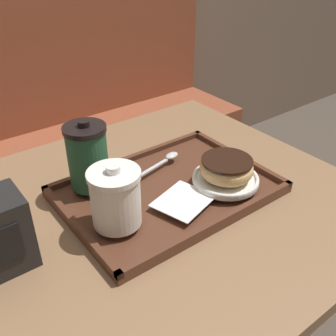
{
  "coord_description": "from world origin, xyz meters",
  "views": [
    {
      "loc": [
        -0.37,
        -0.53,
        1.18
      ],
      "look_at": [
        0.04,
        0.01,
        0.77
      ],
      "focal_mm": 42.0,
      "sensor_mm": 36.0,
      "label": 1
    }
  ],
  "objects_px": {
    "coffee_cup_front": "(116,197)",
    "coffee_cup_rear": "(88,156)",
    "donut_chocolate_glazed": "(226,168)",
    "spoon": "(164,160)"
  },
  "relations": [
    {
      "from": "donut_chocolate_glazed",
      "to": "spoon",
      "type": "xyz_separation_m",
      "value": [
        -0.05,
        0.14,
        -0.03
      ]
    },
    {
      "from": "coffee_cup_front",
      "to": "spoon",
      "type": "distance_m",
      "value": 0.23
    },
    {
      "from": "coffee_cup_front",
      "to": "spoon",
      "type": "height_order",
      "value": "coffee_cup_front"
    },
    {
      "from": "donut_chocolate_glazed",
      "to": "spoon",
      "type": "distance_m",
      "value": 0.15
    },
    {
      "from": "donut_chocolate_glazed",
      "to": "coffee_cup_rear",
      "type": "bearing_deg",
      "value": 144.93
    },
    {
      "from": "coffee_cup_rear",
      "to": "coffee_cup_front",
      "type": "bearing_deg",
      "value": -97.58
    },
    {
      "from": "coffee_cup_front",
      "to": "spoon",
      "type": "bearing_deg",
      "value": 31.15
    },
    {
      "from": "coffee_cup_front",
      "to": "coffee_cup_rear",
      "type": "distance_m",
      "value": 0.14
    },
    {
      "from": "donut_chocolate_glazed",
      "to": "spoon",
      "type": "bearing_deg",
      "value": 110.99
    },
    {
      "from": "spoon",
      "to": "coffee_cup_rear",
      "type": "bearing_deg",
      "value": 161.23
    }
  ]
}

